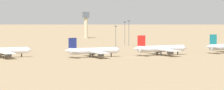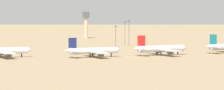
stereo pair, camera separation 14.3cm
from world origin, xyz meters
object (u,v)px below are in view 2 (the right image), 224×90
Objects in this scene: control_tower at (86,22)px; light_pole_east at (116,34)px; parked_jet_navy_1 at (1,51)px; light_pole_west at (125,32)px; light_pole_mid at (129,31)px; parked_jet_navy_2 at (93,51)px; parked_jet_red_3 at (161,49)px.

control_tower is 118.57m from light_pole_east.
parked_jet_navy_1 is 1.99× the size of light_pole_west.
parked_jet_navy_1 is 1.88× the size of light_pole_mid.
light_pole_mid is 1.25× the size of light_pole_east.
parked_jet_navy_2 is 1.37× the size of control_tower.
parked_jet_red_3 is (86.09, -8.25, 0.09)m from parked_jet_navy_1.
light_pole_mid is (9.74, 85.75, 6.39)m from parked_jet_red_3.
light_pole_east is (-10.27, -11.55, -1.30)m from light_pole_west.
light_pole_mid is at bearing 18.69° from light_pole_east.
light_pole_east is (-10.64, -3.60, -1.80)m from light_pole_mid.
light_pole_mid is 11.38m from light_pole_east.
parked_jet_red_3 is 94.35m from light_pole_west.
light_pole_west is at bearing 92.71° from light_pole_mid.
parked_jet_navy_2 is at bearing -116.81° from light_pole_west.
light_pole_west is at bearing 57.08° from parked_jet_navy_2.
light_pole_east reaches higher than parked_jet_red_3.
control_tower is 114.60m from light_pole_mid.
light_pole_west is 1.18× the size of light_pole_east.
parked_jet_navy_1 is 0.98× the size of parked_jet_red_3.
light_pole_mid is at bearing 31.47° from parked_jet_navy_1.
parked_jet_red_3 is at bearing -12.96° from parked_jet_navy_1.
control_tower is 1.40× the size of light_pole_west.
parked_jet_red_3 is 2.04× the size of light_pole_west.
control_tower reaches higher than light_pole_east.
light_pole_west is at bearing 48.36° from light_pole_east.
parked_jet_red_3 is 86.54m from light_pole_mid.
light_pole_west is at bearing 75.09° from parked_jet_red_3.
control_tower is 1.65× the size of light_pole_east.
parked_jet_red_3 is at bearing -96.48° from light_pole_mid.
control_tower is at bearing 91.04° from light_pole_mid.
parked_jet_navy_1 is at bearing 165.33° from parked_jet_red_3.
light_pole_west is 7.97m from light_pole_mid.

